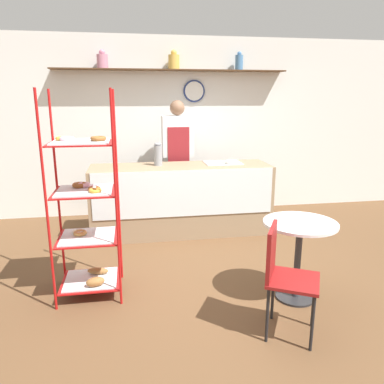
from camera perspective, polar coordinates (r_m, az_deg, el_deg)
ground_plane at (r=3.98m, az=1.18°, el=-12.80°), size 14.00×14.00×0.00m
back_wall at (r=5.93m, az=-3.12°, el=9.96°), size 10.00×0.30×2.70m
display_counter at (r=5.08m, az=-1.67°, el=-1.10°), size 2.39×0.69×0.93m
pastry_rack at (r=3.53m, az=-15.77°, el=-3.01°), size 0.58×0.54×1.88m
person_worker at (r=5.55m, az=-2.20°, el=5.54°), size 0.45×0.23×1.77m
cafe_table at (r=3.51m, az=15.99°, el=-7.31°), size 0.65×0.65×0.74m
cafe_chair at (r=2.99m, az=13.63°, el=-11.41°), size 0.52×0.52×0.87m
coffee_carafe at (r=4.98m, az=-5.20°, el=5.75°), size 0.11×0.11×0.31m
donut_tray_counter at (r=5.15m, az=5.09°, el=4.53°), size 0.49×0.36×0.05m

